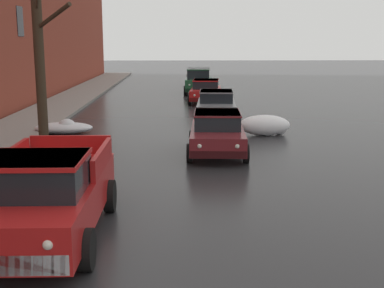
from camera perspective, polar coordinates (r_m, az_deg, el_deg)
The scene contains 10 objects.
left_sidewalk_slab at distance 21.95m, azimuth -19.72°, elevation 1.05°, with size 2.97×80.00×0.15m, color gray.
snow_bank_along_left_kerb at distance 20.97m, azimuth 8.21°, elevation 2.01°, with size 2.07×1.02×0.83m.
snow_bank_mid_block_left at distance 21.85m, azimuth -13.99°, elevation 1.78°, with size 2.39×1.22×0.62m.
bare_tree_mid_block at distance 20.06m, azimuth -16.72°, elevation 11.12°, with size 3.69×1.43×7.29m.
pickup_truck_red_approaching_near_lane at distance 10.17m, azimuth -16.07°, elevation -5.49°, with size 2.25×5.08×1.76m.
sedan_maroon_parked_kerbside_close at distance 17.24m, azimuth 2.81°, elevation 1.33°, with size 2.13×4.06×1.42m.
sedan_grey_parked_kerbside_mid at distance 24.71m, azimuth 2.71°, elevation 4.37°, with size 2.22×4.09×1.42m.
sedan_red_parked_far_down_block at distance 31.84m, azimuth 1.55°, elevation 5.95°, with size 2.28×4.34×1.42m.
suv_green_queued_behind_truck at distance 37.42m, azimuth 0.73°, elevation 7.12°, with size 2.20×4.67×1.82m.
sedan_black_at_far_intersection at distance 43.68m, azimuth 0.70°, elevation 7.42°, with size 2.08×4.42×1.42m.
Camera 1 is at (0.71, -2.54, 3.75)m, focal length 48.04 mm.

